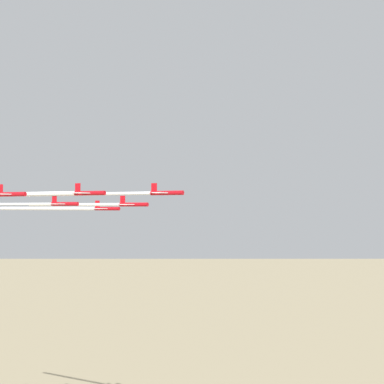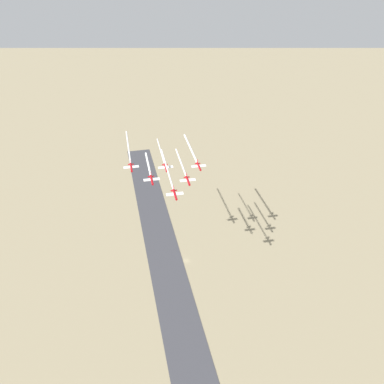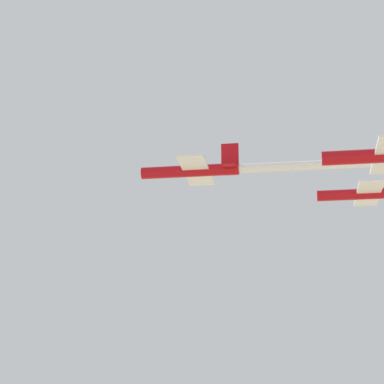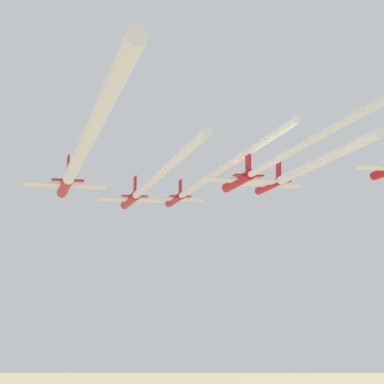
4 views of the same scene
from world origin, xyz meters
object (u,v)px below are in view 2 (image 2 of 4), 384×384
object	(u,v)px
jet_2	(152,180)
jet_4	(166,167)
jet_5	(131,167)
jet_3	(199,166)
jet_0	(175,194)
jet_1	(188,180)

from	to	relation	value
jet_2	jet_4	bearing A→B (deg)	-120.47
jet_5	jet_3	bearing A→B (deg)	180.00
jet_2	jet_3	distance (m)	37.81
jet_0	jet_3	bearing A→B (deg)	-120.47
jet_1	jet_5	distance (m)	37.65
jet_0	jet_1	distance (m)	21.71
jet_1	jet_4	distance (m)	21.48
jet_2	jet_5	xyz separation A→B (m)	(-3.84, 21.13, -0.33)
jet_1	jet_0	bearing A→B (deg)	59.53
jet_1	jet_2	distance (m)	21.99
jet_0	jet_2	size ratio (longest dim) A/B	1.00
jet_5	jet_1	bearing A→B (deg)	150.46
jet_0	jet_2	distance (m)	21.48
jet_1	jet_4	xyz separation A→B (m)	(-3.84, 21.13, 0.17)
jet_4	jet_5	distance (m)	21.93
jet_4	jet_0	bearing A→B (deg)	90.00
jet_1	jet_2	world-z (taller)	jet_2
jet_1	jet_5	size ratio (longest dim) A/B	1.00
jet_4	jet_2	bearing A→B (deg)	59.53
jet_5	jet_0	bearing A→B (deg)	120.47
jet_0	jet_2	world-z (taller)	jet_0
jet_0	jet_4	world-z (taller)	jet_0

